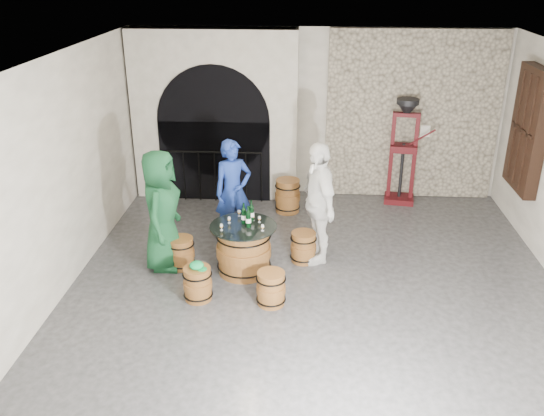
# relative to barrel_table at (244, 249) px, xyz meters

# --- Properties ---
(ground) EXTENTS (8.00, 8.00, 0.00)m
(ground) POSITION_rel_barrel_table_xyz_m (1.05, -0.71, -0.38)
(ground) COLOR #2C2C2E
(ground) RESTS_ON ground
(wall_back) EXTENTS (8.00, 0.00, 8.00)m
(wall_back) POSITION_rel_barrel_table_xyz_m (1.05, 3.29, 1.22)
(wall_back) COLOR beige
(wall_back) RESTS_ON ground
(wall_left) EXTENTS (0.00, 8.00, 8.00)m
(wall_left) POSITION_rel_barrel_table_xyz_m (-2.45, -0.71, 1.22)
(wall_left) COLOR beige
(wall_left) RESTS_ON ground
(ceiling) EXTENTS (8.00, 8.00, 0.00)m
(ceiling) POSITION_rel_barrel_table_xyz_m (1.05, -0.71, 2.82)
(ceiling) COLOR beige
(ceiling) RESTS_ON wall_back
(stone_facing_panel) EXTENTS (3.20, 0.12, 3.18)m
(stone_facing_panel) POSITION_rel_barrel_table_xyz_m (2.85, 3.23, 1.22)
(stone_facing_panel) COLOR #B1A68D
(stone_facing_panel) RESTS_ON ground
(arched_opening) EXTENTS (3.10, 0.60, 3.19)m
(arched_opening) POSITION_rel_barrel_table_xyz_m (-0.85, 3.03, 1.21)
(arched_opening) COLOR beige
(arched_opening) RESTS_ON ground
(shuttered_window) EXTENTS (0.23, 1.10, 2.00)m
(shuttered_window) POSITION_rel_barrel_table_xyz_m (4.43, 1.69, 1.42)
(shuttered_window) COLOR black
(shuttered_window) RESTS_ON wall_right
(barrel_table) EXTENTS (0.99, 0.99, 0.76)m
(barrel_table) POSITION_rel_barrel_table_xyz_m (0.00, 0.00, 0.00)
(barrel_table) COLOR brown
(barrel_table) RESTS_ON ground
(barrel_stool_left) EXTENTS (0.41, 0.41, 0.48)m
(barrel_stool_left) POSITION_rel_barrel_table_xyz_m (-0.96, 0.08, -0.14)
(barrel_stool_left) COLOR brown
(barrel_stool_left) RESTS_ON ground
(barrel_stool_far) EXTENTS (0.41, 0.41, 0.48)m
(barrel_stool_far) POSITION_rel_barrel_table_xyz_m (-0.24, 0.93, -0.14)
(barrel_stool_far) COLOR brown
(barrel_stool_far) RESTS_ON ground
(barrel_stool_right) EXTENTS (0.41, 0.41, 0.48)m
(barrel_stool_right) POSITION_rel_barrel_table_xyz_m (0.88, 0.39, -0.14)
(barrel_stool_right) COLOR brown
(barrel_stool_right) RESTS_ON ground
(barrel_stool_near_right) EXTENTS (0.41, 0.41, 0.48)m
(barrel_stool_near_right) POSITION_rel_barrel_table_xyz_m (0.46, -0.85, -0.14)
(barrel_stool_near_right) COLOR brown
(barrel_stool_near_right) RESTS_ON ground
(barrel_stool_near_left) EXTENTS (0.41, 0.41, 0.48)m
(barrel_stool_near_left) POSITION_rel_barrel_table_xyz_m (-0.55, -0.79, -0.14)
(barrel_stool_near_left) COLOR brown
(barrel_stool_near_left) RESTS_ON ground
(green_cap) EXTENTS (0.24, 0.19, 0.11)m
(green_cap) POSITION_rel_barrel_table_xyz_m (-0.55, -0.79, 0.15)
(green_cap) COLOR #0D9144
(green_cap) RESTS_ON barrel_stool_near_left
(person_green) EXTENTS (0.63, 0.93, 1.85)m
(person_green) POSITION_rel_barrel_table_xyz_m (-1.22, 0.10, 0.55)
(person_green) COLOR #134525
(person_green) RESTS_ON ground
(person_blue) EXTENTS (0.75, 0.66, 1.72)m
(person_blue) POSITION_rel_barrel_table_xyz_m (-0.28, 1.09, 0.48)
(person_blue) COLOR navy
(person_blue) RESTS_ON ground
(person_white) EXTENTS (0.80, 1.21, 1.90)m
(person_white) POSITION_rel_barrel_table_xyz_m (1.08, 0.48, 0.57)
(person_white) COLOR white
(person_white) RESTS_ON ground
(wine_bottle_left) EXTENTS (0.08, 0.08, 0.32)m
(wine_bottle_left) POSITION_rel_barrel_table_xyz_m (0.00, 0.09, 0.51)
(wine_bottle_left) COLOR black
(wine_bottle_left) RESTS_ON barrel_table
(wine_bottle_center) EXTENTS (0.08, 0.08, 0.32)m
(wine_bottle_center) POSITION_rel_barrel_table_xyz_m (0.08, -0.02, 0.51)
(wine_bottle_center) COLOR black
(wine_bottle_center) RESTS_ON barrel_table
(wine_bottle_right) EXTENTS (0.08, 0.08, 0.32)m
(wine_bottle_right) POSITION_rel_barrel_table_xyz_m (0.10, 0.19, 0.51)
(wine_bottle_right) COLOR black
(wine_bottle_right) RESTS_ON barrel_table
(tasting_glass_a) EXTENTS (0.05, 0.05, 0.10)m
(tasting_glass_a) POSITION_rel_barrel_table_xyz_m (-0.29, -0.17, 0.43)
(tasting_glass_a) COLOR #C48226
(tasting_glass_a) RESTS_ON barrel_table
(tasting_glass_b) EXTENTS (0.05, 0.05, 0.10)m
(tasting_glass_b) POSITION_rel_barrel_table_xyz_m (0.22, 0.13, 0.43)
(tasting_glass_b) COLOR #C48226
(tasting_glass_b) RESTS_ON barrel_table
(tasting_glass_c) EXTENTS (0.05, 0.05, 0.10)m
(tasting_glass_c) POSITION_rel_barrel_table_xyz_m (-0.10, 0.33, 0.43)
(tasting_glass_c) COLOR #C48226
(tasting_glass_c) RESTS_ON barrel_table
(tasting_glass_d) EXTENTS (0.05, 0.05, 0.10)m
(tasting_glass_d) POSITION_rel_barrel_table_xyz_m (0.12, 0.19, 0.43)
(tasting_glass_d) COLOR #C48226
(tasting_glass_d) RESTS_ON barrel_table
(tasting_glass_e) EXTENTS (0.05, 0.05, 0.10)m
(tasting_glass_e) POSITION_rel_barrel_table_xyz_m (0.29, -0.15, 0.43)
(tasting_glass_e) COLOR #C48226
(tasting_glass_e) RESTS_ON barrel_table
(tasting_glass_f) EXTENTS (0.05, 0.05, 0.10)m
(tasting_glass_f) POSITION_rel_barrel_table_xyz_m (-0.22, 0.08, 0.43)
(tasting_glass_f) COLOR #C48226
(tasting_glass_f) RESTS_ON barrel_table
(side_barrel) EXTENTS (0.47, 0.47, 0.63)m
(side_barrel) POSITION_rel_barrel_table_xyz_m (0.56, 2.27, -0.07)
(side_barrel) COLOR brown
(side_barrel) RESTS_ON ground
(corking_press) EXTENTS (0.84, 0.52, 2.01)m
(corking_press) POSITION_rel_barrel_table_xyz_m (2.69, 2.88, 0.79)
(corking_press) COLOR #4A0C12
(corking_press) RESTS_ON ground
(control_box) EXTENTS (0.18, 0.10, 0.22)m
(control_box) POSITION_rel_barrel_table_xyz_m (3.10, 3.15, 0.97)
(control_box) COLOR silver
(control_box) RESTS_ON wall_back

